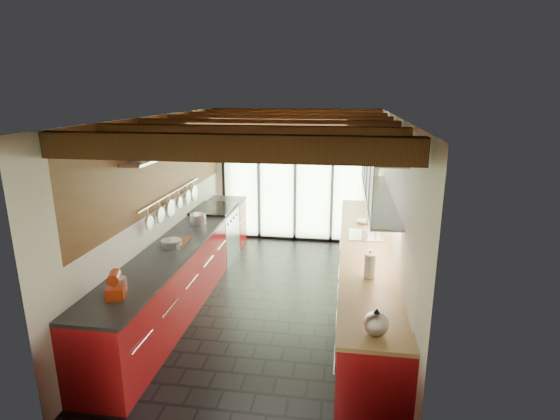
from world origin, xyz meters
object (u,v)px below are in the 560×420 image
object	(u,v)px
kettle	(376,323)
paper_towel	(370,266)
bowl	(363,222)
soap_bottle	(365,232)
stand_mixer	(117,286)

from	to	relation	value
kettle	paper_towel	xyz separation A→B (m)	(0.00, 1.18, 0.02)
kettle	bowl	bearing A→B (deg)	90.00
bowl	soap_bottle	bearing A→B (deg)	-90.00
stand_mixer	bowl	distance (m)	3.85
paper_towel	soap_bottle	distance (m)	1.36
paper_towel	bowl	xyz separation A→B (m)	(0.00, 2.07, -0.11)
stand_mixer	paper_towel	xyz separation A→B (m)	(2.54, 0.83, 0.03)
soap_bottle	bowl	size ratio (longest dim) A/B	0.78
stand_mixer	soap_bottle	xyz separation A→B (m)	(2.54, 2.18, -0.02)
kettle	paper_towel	distance (m)	1.18
paper_towel	bowl	size ratio (longest dim) A/B	1.43
bowl	stand_mixer	bearing A→B (deg)	-131.29
stand_mixer	bowl	size ratio (longest dim) A/B	1.48
stand_mixer	paper_towel	distance (m)	2.67
kettle	paper_towel	bearing A→B (deg)	90.00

